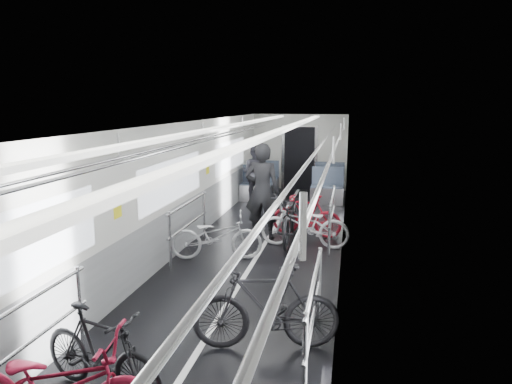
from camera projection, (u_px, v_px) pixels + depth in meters
car_shell at (272, 182)px, 9.56m from camera, size 3.02×14.01×2.41m
bike_left_mid at (101, 352)px, 4.30m from camera, size 1.54×0.82×0.89m
bike_left_far at (216, 236)px, 8.11m from camera, size 1.72×0.94×0.86m
bike_right_near at (266, 307)px, 5.11m from camera, size 1.74×0.82×1.01m
bike_right_mid at (304, 225)px, 8.76m from camera, size 1.73×0.64×0.90m
bike_right_far at (307, 215)px, 9.50m from camera, size 1.53×0.64×0.89m
bike_aisle at (291, 217)px, 9.15m from camera, size 0.69×1.91×1.00m
person_standing at (262, 191)px, 9.27m from camera, size 0.72×0.48×1.97m
person_seated at (255, 173)px, 12.81m from camera, size 0.90×0.76×1.63m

